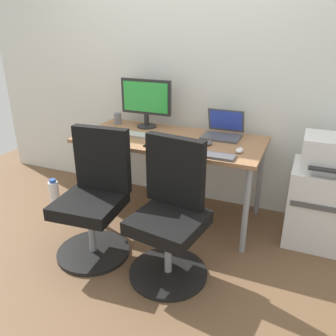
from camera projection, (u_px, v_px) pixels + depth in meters
ground_plane at (170, 213)px, 3.17m from camera, size 5.28×5.28×0.00m
back_wall at (190, 61)px, 3.05m from camera, size 4.40×0.04×2.60m
desk at (170, 145)px, 2.92m from camera, size 1.54×0.73×0.72m
office_chair_left at (95, 200)px, 2.51m from camera, size 0.54×0.54×0.94m
office_chair_right at (171, 217)px, 2.30m from camera, size 0.54×0.54×0.94m
side_cabinet at (320, 205)px, 2.68m from camera, size 0.47×0.47×0.62m
printer at (330, 153)px, 2.51m from camera, size 0.38×0.40×0.24m
water_bottle_on_floor at (55, 196)px, 3.18m from camera, size 0.09×0.09×0.31m
desktop_monitor at (146, 100)px, 3.10m from camera, size 0.48×0.18×0.43m
open_laptop at (223, 130)px, 2.91m from camera, size 0.31×0.29×0.22m
keyboard_by_monitor at (133, 134)px, 2.96m from camera, size 0.34×0.12×0.02m
keyboard_by_laptop at (211, 155)px, 2.49m from camera, size 0.34×0.12×0.02m
mouse_by_monitor at (209, 143)px, 2.72m from camera, size 0.06×0.10×0.03m
mouse_by_laptop at (239, 150)px, 2.56m from camera, size 0.06×0.10×0.03m
coffee_mug at (112, 136)px, 2.79m from camera, size 0.08×0.08×0.09m
pen_cup at (118, 118)px, 3.28m from camera, size 0.07×0.07×0.10m
phone_near_monitor at (151, 144)px, 2.73m from camera, size 0.07×0.14×0.01m
phone_near_laptop at (167, 143)px, 2.75m from camera, size 0.07×0.14×0.01m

